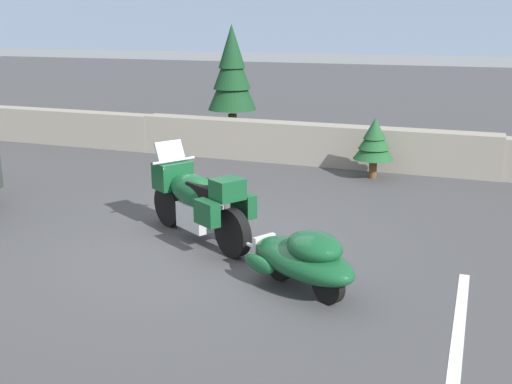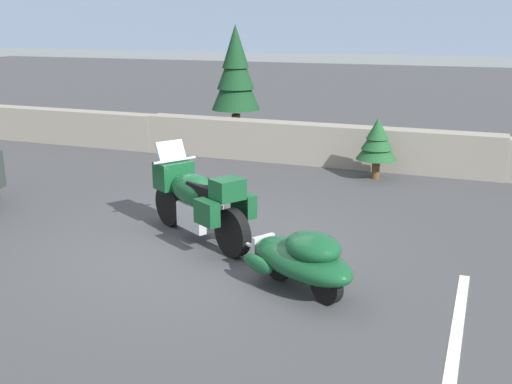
# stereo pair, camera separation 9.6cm
# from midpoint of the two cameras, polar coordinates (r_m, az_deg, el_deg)

# --- Properties ---
(ground_plane) EXTENTS (80.00, 80.00, 0.00)m
(ground_plane) POSITION_cam_midpoint_polar(r_m,az_deg,el_deg) (8.50, -5.73, -5.22)
(ground_plane) COLOR #424244
(stone_guard_wall) EXTENTS (24.00, 0.53, 0.89)m
(stone_guard_wall) POSITION_cam_midpoint_polar(r_m,az_deg,el_deg) (13.51, 3.82, 4.56)
(stone_guard_wall) COLOR gray
(stone_guard_wall) RESTS_ON ground
(touring_motorcycle) EXTENTS (2.05, 1.44, 1.33)m
(touring_motorcycle) POSITION_cam_midpoint_polar(r_m,az_deg,el_deg) (8.61, -5.84, -0.59)
(touring_motorcycle) COLOR black
(touring_motorcycle) RESTS_ON ground
(car_shaped_trailer) EXTENTS (2.07, 1.45, 0.76)m
(car_shaped_trailer) POSITION_cam_midpoint_polar(r_m,az_deg,el_deg) (7.01, 4.12, -6.19)
(car_shaped_trailer) COLOR black
(car_shaped_trailer) RESTS_ON ground
(pine_tree_secondary) EXTENTS (1.18, 1.18, 3.01)m
(pine_tree_secondary) POSITION_cam_midpoint_polar(r_m,az_deg,el_deg) (14.87, -2.47, 11.21)
(pine_tree_secondary) COLOR brown
(pine_tree_secondary) RESTS_ON ground
(pine_sapling_near) EXTENTS (0.81, 0.81, 1.23)m
(pine_sapling_near) POSITION_cam_midpoint_polar(r_m,az_deg,el_deg) (12.26, 10.86, 4.76)
(pine_sapling_near) COLOR brown
(pine_sapling_near) RESTS_ON ground
(parking_stripe_marker) EXTENTS (0.12, 3.60, 0.01)m
(parking_stripe_marker) POSITION_cam_midpoint_polar(r_m,az_deg,el_deg) (6.36, 17.99, -13.44)
(parking_stripe_marker) COLOR silver
(parking_stripe_marker) RESTS_ON ground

